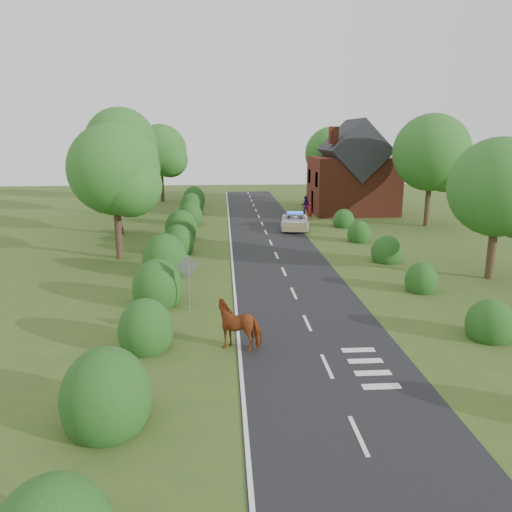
{
  "coord_description": "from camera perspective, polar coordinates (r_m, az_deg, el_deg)",
  "views": [
    {
      "loc": [
        -3.41,
        -19.26,
        7.59
      ],
      "look_at": [
        -1.69,
        6.63,
        1.3
      ],
      "focal_mm": 35.0,
      "sensor_mm": 36.0,
      "label": 1
    }
  ],
  "objects": [
    {
      "name": "tree_left_c",
      "position": [
        49.97,
        -14.85,
        11.96
      ],
      "size": [
        6.97,
        6.8,
        10.22
      ],
      "color": "#332316",
      "rests_on": "ground"
    },
    {
      "name": "road_markings",
      "position": [
        33.11,
        -0.57,
        0.42
      ],
      "size": [
        4.96,
        70.0,
        0.01
      ],
      "color": "white",
      "rests_on": "road"
    },
    {
      "name": "tree_right_a",
      "position": [
        29.22,
        26.48,
        6.62
      ],
      "size": [
        5.33,
        5.2,
        7.56
      ],
      "color": "#332316",
      "rests_on": "ground"
    },
    {
      "name": "tree_right_c",
      "position": [
        58.54,
        8.87,
        11.26
      ],
      "size": [
        6.15,
        6.0,
        8.58
      ],
      "color": "#332316",
      "rests_on": "ground"
    },
    {
      "name": "hedgerow_right",
      "position": [
        32.83,
        14.03,
        0.83
      ],
      "size": [
        2.1,
        45.78,
        2.1
      ],
      "color": "#1E4018",
      "rests_on": "ground"
    },
    {
      "name": "police_van",
      "position": [
        41.48,
        4.45,
        3.97
      ],
      "size": [
        2.83,
        5.07,
        1.47
      ],
      "rotation": [
        0.0,
        0.0,
        -0.14
      ],
      "color": "silver",
      "rests_on": "ground"
    },
    {
      "name": "pedestrian_red",
      "position": [
        46.36,
        6.14,
        5.13
      ],
      "size": [
        0.7,
        0.63,
        1.62
      ],
      "primitive_type": "imported",
      "rotation": [
        0.0,
        0.0,
        3.66
      ],
      "color": "maroon",
      "rests_on": "ground"
    },
    {
      "name": "pedestrian_purple",
      "position": [
        49.33,
        5.65,
        5.79
      ],
      "size": [
        0.99,
        0.82,
        1.85
      ],
      "primitive_type": "imported",
      "rotation": [
        0.0,
        0.0,
        3.01
      ],
      "color": "#43185E",
      "rests_on": "ground"
    },
    {
      "name": "ground",
      "position": [
        20.98,
        5.87,
        -7.66
      ],
      "size": [
        120.0,
        120.0,
        0.0
      ],
      "primitive_type": "plane",
      "color": "#385422"
    },
    {
      "name": "road_sign",
      "position": [
        22.13,
        -7.79,
        -2.06
      ],
      "size": [
        1.06,
        0.08,
        2.53
      ],
      "color": "gray",
      "rests_on": "ground"
    },
    {
      "name": "tree_left_d",
      "position": [
        59.53,
        -10.6,
        11.52
      ],
      "size": [
        6.15,
        6.0,
        8.89
      ],
      "color": "#332316",
      "rests_on": "ground"
    },
    {
      "name": "cow",
      "position": [
        18.48,
        -1.89,
        -8.14
      ],
      "size": [
        2.3,
        1.64,
        1.47
      ],
      "primitive_type": "imported",
      "rotation": [
        0.0,
        0.0,
        -1.86
      ],
      "color": "maroon",
      "rests_on": "ground"
    },
    {
      "name": "tree_left_b",
      "position": [
        39.98,
        -15.32,
        9.5
      ],
      "size": [
        5.74,
        5.6,
        8.07
      ],
      "color": "#332316",
      "rests_on": "ground"
    },
    {
      "name": "tree_left_a",
      "position": [
        31.84,
        -15.48,
        9.08
      ],
      "size": [
        5.74,
        5.6,
        8.38
      ],
      "color": "#332316",
      "rests_on": "ground"
    },
    {
      "name": "house",
      "position": [
        51.06,
        10.98,
        9.1
      ],
      "size": [
        8.0,
        7.4,
        9.17
      ],
      "color": "maroon",
      "rests_on": "ground"
    },
    {
      "name": "tree_right_b",
      "position": [
        44.78,
        19.84,
        10.72
      ],
      "size": [
        6.56,
        6.4,
        9.4
      ],
      "color": "#332316",
      "rests_on": "ground"
    },
    {
      "name": "hedgerow_left",
      "position": [
        31.85,
        -9.31,
        1.04
      ],
      "size": [
        2.75,
        50.41,
        3.0
      ],
      "color": "#1E4018",
      "rests_on": "ground"
    },
    {
      "name": "road",
      "position": [
        35.25,
        1.83,
        1.2
      ],
      "size": [
        6.0,
        70.0,
        0.02
      ],
      "primitive_type": "cube",
      "color": "black",
      "rests_on": "ground"
    }
  ]
}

